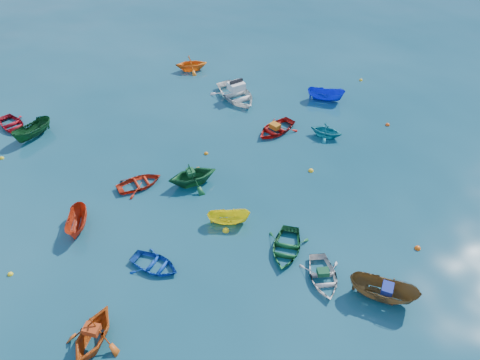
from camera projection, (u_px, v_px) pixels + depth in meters
ground at (289, 233)px, 26.47m from camera, size 160.00×160.00×0.00m
dinghy_blue_sw at (155, 267)px, 24.58m from camera, size 3.09×3.37×0.57m
dinghy_white_near at (323, 279)px, 23.97m from camera, size 3.23×3.58×0.61m
sampan_brown_mid at (381, 298)px, 23.10m from camera, size 2.95×3.48×1.30m
dinghy_orange_w at (96, 342)px, 21.25m from camera, size 4.00×3.98×1.60m
sampan_yellow_mid at (229, 223)px, 27.09m from camera, size 2.58×2.14×0.96m
dinghy_green_e at (286, 250)px, 25.46m from camera, size 3.86×3.81×0.66m
dinghy_cyan_se at (326, 136)px, 33.76m from camera, size 2.90×3.00×1.21m
dinghy_red_nw at (140, 185)px, 29.61m from camera, size 3.04×2.29×0.60m
sampan_orange_n at (79, 228)px, 26.76m from camera, size 2.22×2.92×1.07m
dinghy_green_n at (193, 184)px, 29.75m from camera, size 3.56×3.23×1.63m
dinghy_red_ne at (276, 131)px, 34.25m from camera, size 3.70×2.96×0.69m
sampan_blue_far at (325, 100)px, 37.68m from camera, size 2.83×2.92×1.14m
dinghy_red_far at (13, 127)px, 34.67m from camera, size 2.67×3.39×0.64m
dinghy_orange_far at (192, 70)px, 41.66m from camera, size 3.50×3.31×1.46m
sampan_green_far at (35, 137)px, 33.72m from camera, size 3.33×2.31×1.21m
motorboat_white at (236, 98)px, 37.92m from camera, size 3.53×4.74×1.54m
tarp_green_a at (323, 272)px, 23.76m from camera, size 0.74×0.68×0.29m
tarp_blue_a at (387, 289)px, 22.53m from camera, size 0.87×0.83×0.34m
tarp_orange_a at (92, 329)px, 20.67m from camera, size 0.86×0.87×0.34m
tarp_green_b at (191, 172)px, 29.10m from camera, size 0.57×0.69×0.29m
tarp_orange_b at (275, 126)px, 33.87m from camera, size 0.67×0.81×0.35m
buoy_ye_a at (311, 171)px, 30.72m from camera, size 0.35×0.35×0.35m
buoy_or_b at (417, 249)px, 25.56m from camera, size 0.35×0.35×0.35m
buoy_ye_b at (10, 274)px, 24.20m from camera, size 0.29×0.29×0.29m
buoy_or_c at (206, 154)px, 32.16m from camera, size 0.30×0.30×0.30m
buoy_ye_c at (226, 231)px, 26.58m from camera, size 0.39×0.39×0.39m
buoy_or_d at (387, 125)px, 34.88m from camera, size 0.34×0.34×0.34m
buoy_ye_d at (2, 158)px, 31.76m from camera, size 0.30×0.30×0.30m
buoy_or_e at (198, 169)px, 30.85m from camera, size 0.33×0.33×0.33m
buoy_ye_e at (361, 80)px, 40.19m from camera, size 0.30×0.30×0.30m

